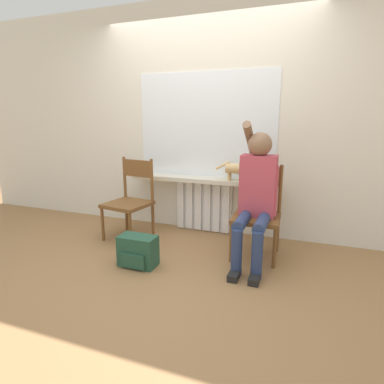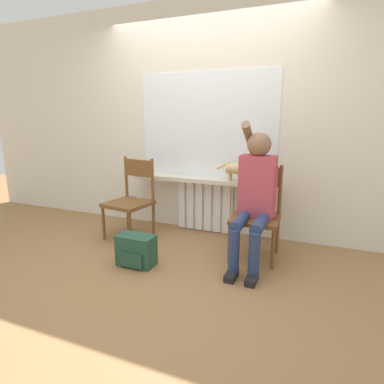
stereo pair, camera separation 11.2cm
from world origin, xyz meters
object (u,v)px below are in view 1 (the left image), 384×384
object	(u,v)px
person	(256,192)
cat	(239,169)
chair_right	(257,212)
backpack	(138,251)
chair_left	(130,199)

from	to	relation	value
person	cat	bearing A→B (deg)	119.09
chair_right	backpack	distance (m)	1.24
person	chair_right	bearing A→B (deg)	91.14
chair_right	person	xyz separation A→B (m)	(0.00, -0.12, 0.24)
person	backpack	bearing A→B (deg)	-152.73
chair_right	cat	bearing A→B (deg)	123.61
cat	backpack	world-z (taller)	cat
chair_right	backpack	bearing A→B (deg)	-149.62
chair_left	cat	distance (m)	1.30
chair_left	chair_right	size ratio (longest dim) A/B	1.00
chair_right	backpack	size ratio (longest dim) A/B	2.58
chair_right	backpack	xyz separation A→B (m)	(-1.01, -0.64, -0.31)
chair_right	person	size ratio (longest dim) A/B	0.68
chair_left	cat	bearing A→B (deg)	27.94
chair_left	chair_right	xyz separation A→B (m)	(1.47, 0.00, 0.00)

